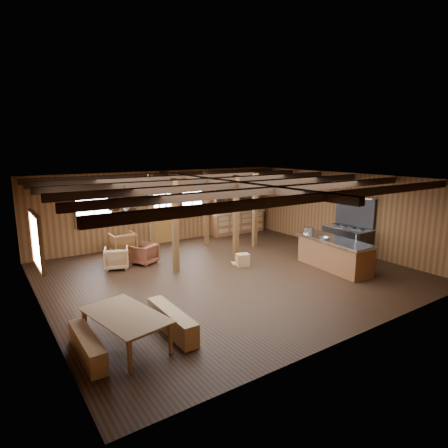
{
  "coord_description": "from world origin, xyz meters",
  "views": [
    {
      "loc": [
        -6.03,
        -8.71,
        3.69
      ],
      "look_at": [
        0.22,
        0.54,
        1.39
      ],
      "focal_mm": 30.0,
      "sensor_mm": 36.0,
      "label": 1
    }
  ],
  "objects": [
    {
      "name": "armchair_b",
      "position": [
        -1.86,
        3.8,
        0.38
      ],
      "size": [
        0.82,
        0.84,
        0.76
      ],
      "primitive_type": "imported",
      "rotation": [
        0.0,
        0.0,
        3.13
      ],
      "color": "brown",
      "rests_on": "floor"
    },
    {
      "name": "pot_rack",
      "position": [
        3.2,
        0.36,
        2.28
      ],
      "size": [
        0.41,
        3.0,
        0.44
      ],
      "color": "#2A2A2C",
      "rests_on": "ceiling"
    },
    {
      "name": "room",
      "position": [
        0.0,
        0.0,
        1.4
      ],
      "size": [
        10.04,
        9.04,
        2.84
      ],
      "color": "black",
      "rests_on": "ground"
    },
    {
      "name": "armchair_a",
      "position": [
        -1.68,
        2.31,
        0.32
      ],
      "size": [
        0.93,
        0.94,
        0.64
      ],
      "primitive_type": "imported",
      "rotation": [
        0.0,
        0.0,
        3.62
      ],
      "color": "brown",
      "rests_on": "floor"
    },
    {
      "name": "window_back_left",
      "position": [
        -2.6,
        4.46,
        1.6
      ],
      "size": [
        1.32,
        0.06,
        1.32
      ],
      "color": "white",
      "rests_on": "wall_back"
    },
    {
      "name": "ceiling_joists",
      "position": [
        0.0,
        0.18,
        2.68
      ],
      "size": [
        9.8,
        8.82,
        0.18
      ],
      "color": "black",
      "rests_on": "ceiling"
    },
    {
      "name": "bowl",
      "position": [
        2.66,
        -1.29,
        0.97
      ],
      "size": [
        0.36,
        0.36,
        0.07
      ],
      "primitive_type": "imported",
      "rotation": [
        0.0,
        0.0,
        -0.3
      ],
      "color": "silver",
      "rests_on": "kitchen_island"
    },
    {
      "name": "kitchen_island",
      "position": [
        2.96,
        -1.45,
        0.48
      ],
      "size": [
        1.1,
        2.57,
        1.2
      ],
      "rotation": [
        0.0,
        0.0,
        -0.09
      ],
      "color": "brown",
      "rests_on": "floor"
    },
    {
      "name": "armchair_c",
      "position": [
        -2.58,
        2.33,
        0.33
      ],
      "size": [
        0.91,
        0.93,
        0.66
      ],
      "primitive_type": "imported",
      "rotation": [
        0.0,
        0.0,
        2.79
      ],
      "color": "#996D45",
      "rests_on": "floor"
    },
    {
      "name": "pendant_lamps",
      "position": [
        -2.25,
        1.0,
        2.25
      ],
      "size": [
        1.86,
        2.36,
        0.66
      ],
      "color": "#2A2A2C",
      "rests_on": "ceiling"
    },
    {
      "name": "notice_boards",
      "position": [
        -1.5,
        4.46,
        1.64
      ],
      "size": [
        1.08,
        0.03,
        0.9
      ],
      "color": "white",
      "rests_on": "wall_back"
    },
    {
      "name": "commercial_range",
      "position": [
        4.65,
        -0.66,
        0.66
      ],
      "size": [
        0.86,
        1.67,
        2.06
      ],
      "color": "#2A2A2C",
      "rests_on": "floor"
    },
    {
      "name": "timber_posts",
      "position": [
        0.52,
        2.08,
        1.4
      ],
      "size": [
        3.95,
        2.35,
        2.8
      ],
      "color": "#4B2E15",
      "rests_on": "floor"
    },
    {
      "name": "window_left",
      "position": [
        -4.96,
        0.5,
        1.6
      ],
      "size": [
        0.14,
        1.24,
        1.32
      ],
      "color": "white",
      "rests_on": "wall_back"
    },
    {
      "name": "window_back_right",
      "position": [
        1.3,
        4.46,
        1.6
      ],
      "size": [
        1.02,
        0.06,
        1.32
      ],
      "color": "white",
      "rests_on": "wall_back"
    },
    {
      "name": "counter_pot",
      "position": [
        2.87,
        -0.44,
        1.04
      ],
      "size": [
        0.32,
        0.32,
        0.19
      ],
      "primitive_type": "cylinder",
      "color": "silver",
      "rests_on": "kitchen_island"
    },
    {
      "name": "bench_aisle",
      "position": [
        -2.98,
        -2.31,
        0.23
      ],
      "size": [
        0.32,
        1.71,
        0.47
      ],
      "primitive_type": "cube",
      "color": "#8B603F",
      "rests_on": "floor"
    },
    {
      "name": "back_door",
      "position": [
        0.0,
        4.45,
        0.88
      ],
      "size": [
        1.02,
        0.08,
        2.15
      ],
      "color": "brown",
      "rests_on": "floor"
    },
    {
      "name": "step_stool",
      "position": [
        0.79,
        0.33,
        0.2
      ],
      "size": [
        0.52,
        0.43,
        0.39
      ],
      "primitive_type": "cube",
      "rotation": [
        0.0,
        0.0,
        -0.3
      ],
      "color": "#8B603F",
      "rests_on": "floor"
    },
    {
      "name": "bench_wall",
      "position": [
        -4.65,
        -2.31,
        0.21
      ],
      "size": [
        0.29,
        1.55,
        0.43
      ],
      "primitive_type": "cube",
      "color": "#8B603F",
      "rests_on": "floor"
    },
    {
      "name": "dining_table",
      "position": [
        -3.9,
        -2.31,
        0.32
      ],
      "size": [
        1.34,
        1.98,
        0.64
      ],
      "primitive_type": "imported",
      "rotation": [
        0.0,
        0.0,
        1.76
      ],
      "color": "olive",
      "rests_on": "floor"
    },
    {
      "name": "back_counter",
      "position": [
        3.4,
        4.2,
        0.6
      ],
      "size": [
        2.55,
        0.6,
        2.45
      ],
      "color": "brown",
      "rests_on": "floor"
    }
  ]
}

